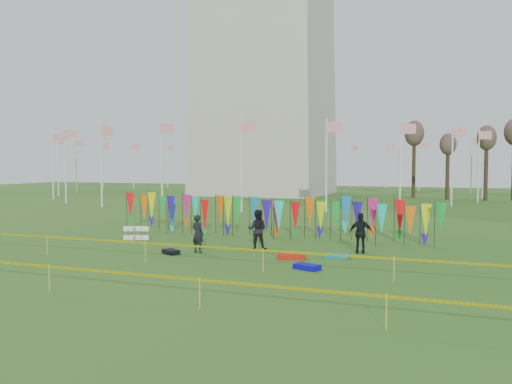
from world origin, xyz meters
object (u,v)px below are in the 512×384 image
(kite_bag_red, at_px, (292,257))
(kite_bag_black, at_px, (171,252))
(box_kite, at_px, (136,233))
(kite_bag_blue, at_px, (307,267))
(kite_bag_teal, at_px, (336,256))
(person_left, at_px, (198,234))
(person_right, at_px, (361,233))
(person_mid, at_px, (257,230))

(kite_bag_red, height_order, kite_bag_black, kite_bag_red)
(box_kite, xyz_separation_m, kite_bag_red, (9.32, -2.26, -0.27))
(box_kite, relative_size, kite_bag_black, 0.90)
(box_kite, bearing_deg, kite_bag_blue, -21.42)
(kite_bag_teal, bearing_deg, box_kite, 172.92)
(kite_bag_red, bearing_deg, kite_bag_black, -172.69)
(person_left, height_order, kite_bag_black, person_left)
(person_left, bearing_deg, kite_bag_black, 50.16)
(person_left, height_order, kite_bag_blue, person_left)
(person_right, bearing_deg, box_kite, -11.38)
(person_mid, distance_m, kite_bag_red, 2.97)
(kite_bag_teal, bearing_deg, person_right, 62.91)
(person_left, distance_m, person_mid, 2.87)
(box_kite, distance_m, person_left, 5.35)
(person_left, distance_m, kite_bag_blue, 6.00)
(person_left, relative_size, kite_bag_teal, 1.68)
(person_right, relative_size, kite_bag_teal, 1.77)
(kite_bag_blue, distance_m, kite_bag_red, 2.18)
(person_mid, relative_size, kite_bag_black, 2.23)
(person_right, distance_m, kite_bag_teal, 1.95)
(person_mid, bearing_deg, kite_bag_blue, 122.08)
(kite_bag_blue, bearing_deg, kite_bag_black, 170.20)
(kite_bag_blue, bearing_deg, box_kite, 158.58)
(kite_bag_blue, distance_m, kite_bag_black, 6.74)
(person_left, xyz_separation_m, kite_bag_blue, (5.65, -1.87, -0.77))
(box_kite, relative_size, kite_bag_blue, 0.78)
(person_left, xyz_separation_m, person_right, (7.03, 2.43, 0.05))
(person_left, relative_size, kite_bag_black, 2.04)
(kite_bag_red, height_order, kite_bag_teal, kite_bag_red)
(kite_bag_blue, height_order, kite_bag_teal, kite_bag_blue)
(person_right, bearing_deg, kite_bag_blue, 59.83)
(person_mid, xyz_separation_m, kite_bag_teal, (3.97, -0.90, -0.85))
(person_left, distance_m, kite_bag_red, 4.55)
(person_left, xyz_separation_m, kite_bag_teal, (6.23, 0.86, -0.77))
(person_right, xyz_separation_m, kite_bag_blue, (-1.39, -4.31, -0.82))
(kite_bag_teal, bearing_deg, person_mid, 167.26)
(box_kite, relative_size, person_mid, 0.40)
(person_left, xyz_separation_m, kite_bag_black, (-0.99, -0.73, -0.77))
(kite_bag_blue, bearing_deg, person_right, 72.16)
(person_left, distance_m, kite_bag_teal, 6.34)
(box_kite, xyz_separation_m, person_left, (4.84, -2.24, 0.49))
(kite_bag_red, distance_m, kite_bag_black, 5.52)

